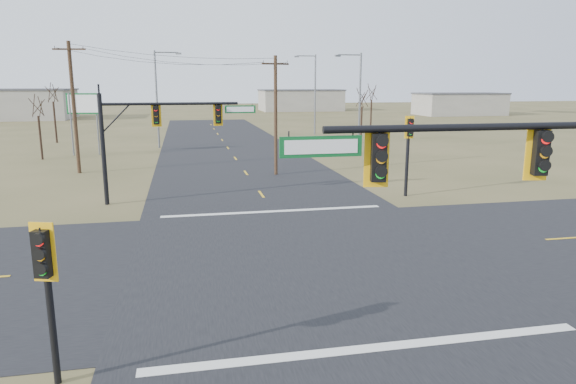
% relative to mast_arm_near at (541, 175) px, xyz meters
% --- Properties ---
extents(ground, '(320.00, 320.00, 0.00)m').
position_rel_mast_arm_near_xyz_m(ground, '(-3.58, 8.67, -4.74)').
color(ground, olive).
rests_on(ground, ground).
extents(road_ew, '(160.00, 14.00, 0.02)m').
position_rel_mast_arm_near_xyz_m(road_ew, '(-3.58, 8.67, -4.73)').
color(road_ew, black).
rests_on(road_ew, ground).
extents(road_ns, '(14.00, 160.00, 0.02)m').
position_rel_mast_arm_near_xyz_m(road_ns, '(-3.58, 8.67, -4.73)').
color(road_ns, black).
rests_on(road_ns, ground).
extents(stop_bar_near, '(12.00, 0.40, 0.01)m').
position_rel_mast_arm_near_xyz_m(stop_bar_near, '(-3.58, 1.17, -4.71)').
color(stop_bar_near, silver).
rests_on(stop_bar_near, road_ns).
extents(stop_bar_far, '(12.00, 0.40, 0.01)m').
position_rel_mast_arm_near_xyz_m(stop_bar_far, '(-3.58, 16.17, -4.71)').
color(stop_bar_far, silver).
rests_on(stop_bar_far, road_ns).
extents(mast_arm_near, '(10.33, 0.50, 6.48)m').
position_rel_mast_arm_near_xyz_m(mast_arm_near, '(0.00, 0.00, 0.00)').
color(mast_arm_near, black).
rests_on(mast_arm_near, ground).
extents(mast_arm_far, '(8.83, 0.46, 6.30)m').
position_rel_mast_arm_near_xyz_m(mast_arm_far, '(-9.50, 19.82, -0.16)').
color(mast_arm_far, black).
rests_on(mast_arm_far, ground).
extents(pedestal_signal_ne, '(0.62, 0.55, 4.95)m').
position_rel_mast_arm_near_xyz_m(pedestal_signal_ne, '(5.13, 18.38, -1.21)').
color(pedestal_signal_ne, black).
rests_on(pedestal_signal_ne, ground).
extents(pedestal_signal_sw, '(0.65, 0.55, 3.93)m').
position_rel_mast_arm_near_xyz_m(pedestal_signal_sw, '(-11.34, 1.02, -1.83)').
color(pedestal_signal_sw, black).
rests_on(pedestal_signal_sw, ground).
extents(utility_pole_near, '(2.11, 0.71, 8.83)m').
position_rel_mast_arm_near_xyz_m(utility_pole_near, '(-1.41, 27.52, -0.13)').
color(utility_pole_near, '#45301D').
rests_on(utility_pole_near, ground).
extents(utility_pole_far, '(2.42, 0.49, 9.92)m').
position_rel_mast_arm_near_xyz_m(utility_pole_far, '(-16.29, 31.40, 0.40)').
color(utility_pole_far, '#45301D').
rests_on(utility_pole_far, ground).
extents(highway_sign, '(3.09, 0.83, 5.92)m').
position_rel_mast_arm_near_xyz_m(highway_sign, '(-17.51, 42.00, -0.54)').
color(highway_sign, slate).
rests_on(highway_sign, ground).
extents(streetlight_a, '(2.71, 0.39, 9.70)m').
position_rel_mast_arm_near_xyz_m(streetlight_a, '(8.58, 37.87, 0.71)').
color(streetlight_a, slate).
rests_on(streetlight_a, ground).
extents(streetlight_b, '(2.95, 0.41, 10.56)m').
position_rel_mast_arm_near_xyz_m(streetlight_b, '(9.06, 57.17, 1.19)').
color(streetlight_b, slate).
rests_on(streetlight_b, ground).
extents(streetlight_c, '(2.85, 0.41, 10.20)m').
position_rel_mast_arm_near_xyz_m(streetlight_c, '(-10.59, 46.35, 0.99)').
color(streetlight_c, slate).
rests_on(streetlight_c, ground).
extents(bare_tree_a, '(2.62, 2.62, 6.21)m').
position_rel_mast_arm_near_xyz_m(bare_tree_a, '(-20.97, 39.70, 0.17)').
color(bare_tree_a, black).
rests_on(bare_tree_a, ground).
extents(bare_tree_b, '(3.13, 3.13, 7.30)m').
position_rel_mast_arm_near_xyz_m(bare_tree_b, '(-22.81, 53.86, 1.10)').
color(bare_tree_b, black).
rests_on(bare_tree_b, ground).
extents(bare_tree_c, '(3.61, 3.61, 6.66)m').
position_rel_mast_arm_near_xyz_m(bare_tree_c, '(12.33, 47.10, 0.49)').
color(bare_tree_c, black).
rests_on(bare_tree_c, ground).
extents(bare_tree_d, '(2.74, 2.74, 7.17)m').
position_rel_mast_arm_near_xyz_m(bare_tree_d, '(15.48, 52.39, 1.03)').
color(bare_tree_d, black).
rests_on(bare_tree_d, ground).
extents(warehouse_mid, '(20.00, 12.00, 5.00)m').
position_rel_mast_arm_near_xyz_m(warehouse_mid, '(21.42, 118.67, -2.24)').
color(warehouse_mid, '#A59F92').
rests_on(warehouse_mid, ground).
extents(warehouse_right, '(18.00, 10.00, 4.50)m').
position_rel_mast_arm_near_xyz_m(warehouse_right, '(51.42, 93.67, -2.49)').
color(warehouse_right, '#A59F92').
rests_on(warehouse_right, ground).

